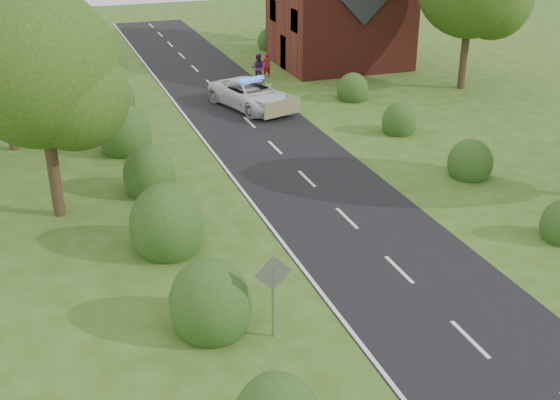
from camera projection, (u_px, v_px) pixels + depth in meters
name	position (u px, v px, depth m)	size (l,w,h in m)	color
ground	(470.00, 340.00, 19.17)	(120.00, 120.00, 0.00)	#395416
road	(282.00, 155.00, 32.00)	(6.00, 70.00, 0.02)	black
road_markings	(264.00, 176.00, 29.72)	(4.96, 70.00, 0.01)	white
hedgerow_left	(152.00, 187.00, 26.85)	(2.75, 50.41, 3.00)	#183914
hedgerow_right	(454.00, 154.00, 30.56)	(2.10, 45.78, 2.10)	#183914
tree_left_a	(48.00, 75.00, 24.08)	(5.74, 5.60, 8.38)	#332316
tree_left_b	(3.00, 41.00, 30.58)	(5.74, 5.60, 8.07)	#332316
road_sign	(273.00, 284.00, 18.65)	(1.06, 0.08, 2.53)	gray
house	(340.00, 7.00, 46.17)	(8.00, 7.40, 9.17)	maroon
police_van	(252.00, 94.00, 38.25)	(4.08, 6.10, 1.70)	white
pedestrian_red	(266.00, 65.00, 44.28)	(0.56, 0.37, 1.54)	#A40E23
pedestrian_purple	(258.00, 68.00, 43.26)	(0.85, 0.66, 1.74)	#4F1757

